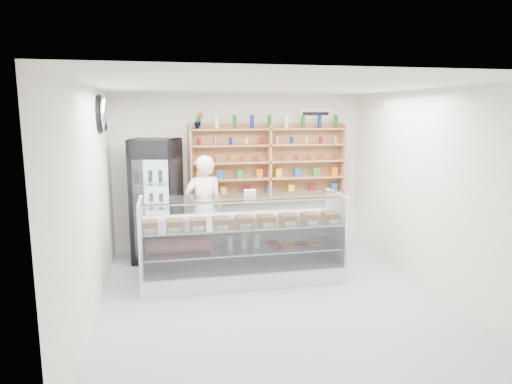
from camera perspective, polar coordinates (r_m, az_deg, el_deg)
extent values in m
plane|color=#A6A6AB|center=(6.29, 2.11, -13.28)|extent=(5.00, 5.00, 0.00)
plane|color=white|center=(5.78, 2.29, 13.12)|extent=(5.00, 5.00, 0.00)
plane|color=beige|center=(8.29, -1.98, 2.48)|extent=(4.50, 0.00, 4.50)
plane|color=beige|center=(3.57, 12.01, -7.88)|extent=(4.50, 0.00, 4.50)
plane|color=beige|center=(5.77, -20.05, -1.44)|extent=(0.00, 5.00, 5.00)
plane|color=beige|center=(6.77, 21.00, 0.12)|extent=(0.00, 5.00, 5.00)
cube|color=white|center=(6.90, -1.62, -10.03)|extent=(2.95, 0.84, 0.25)
cube|color=white|center=(7.13, -2.19, -5.71)|extent=(2.95, 0.05, 0.62)
cube|color=silver|center=(6.78, -1.64, -7.02)|extent=(2.83, 0.74, 0.02)
cube|color=silver|center=(6.68, -1.65, -4.04)|extent=(2.89, 0.77, 0.02)
cube|color=silver|center=(6.32, -1.00, -5.81)|extent=(2.89, 0.12, 1.03)
cube|color=silver|center=(6.54, -1.59, -0.63)|extent=(2.89, 0.58, 0.01)
imported|color=white|center=(7.62, -6.53, -2.10)|extent=(0.71, 0.51, 1.79)
cube|color=black|center=(7.75, -12.25, -1.07)|extent=(0.90, 0.88, 2.05)
cube|color=#36053A|center=(7.31, -11.83, 5.20)|extent=(0.71, 0.21, 0.29)
cube|color=silver|center=(7.44, -11.53, -2.24)|extent=(0.60, 0.17, 1.62)
cube|color=#B17753|center=(8.01, -8.16, 3.49)|extent=(0.04, 0.28, 1.33)
cube|color=#B17753|center=(8.22, 1.65, 3.75)|extent=(0.04, 0.28, 1.33)
cube|color=#B17753|center=(8.65, 10.73, 3.89)|extent=(0.04, 0.28, 1.33)
cube|color=#B17753|center=(8.30, 1.63, -0.31)|extent=(2.80, 0.28, 0.03)
cube|color=#B17753|center=(8.25, 1.64, 1.74)|extent=(2.80, 0.28, 0.03)
cube|color=#B17753|center=(8.22, 1.65, 3.81)|extent=(2.80, 0.28, 0.03)
cube|color=#B17753|center=(8.19, 1.66, 5.90)|extent=(2.80, 0.28, 0.03)
cube|color=#B17753|center=(8.17, 1.67, 7.86)|extent=(2.80, 0.28, 0.03)
imported|color=#1E6626|center=(7.97, -7.20, 8.86)|extent=(0.17, 0.15, 0.28)
ellipsoid|color=silver|center=(6.85, -18.50, 9.21)|extent=(0.15, 0.50, 0.50)
cube|color=white|center=(8.55, 7.44, 9.69)|extent=(0.62, 0.03, 0.20)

